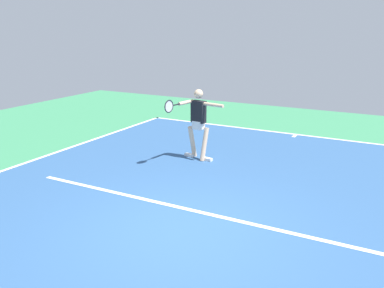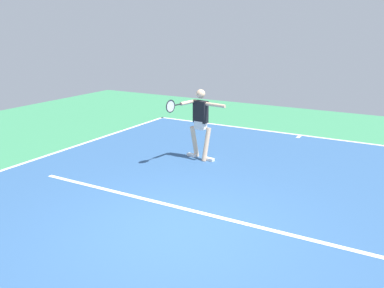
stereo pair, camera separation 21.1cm
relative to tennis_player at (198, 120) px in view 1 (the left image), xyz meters
name	(u,v)px [view 1 (the left image)]	position (x,y,z in m)	size (l,w,h in m)	color
ground_plane	(182,231)	(-1.50, 3.40, -0.98)	(22.08, 22.08, 0.00)	#388456
court_surface	(182,231)	(-1.50, 3.40, -0.97)	(10.00, 13.90, 0.00)	#2D5484
court_line_baseline_near	(296,134)	(-1.50, -3.50, -0.97)	(10.00, 0.10, 0.01)	white
court_line_service	(203,213)	(-1.50, 2.66, -0.97)	(7.50, 0.10, 0.01)	white
court_line_centre_mark	(295,136)	(-1.50, -3.30, -0.97)	(0.10, 0.30, 0.01)	white
tennis_player	(198,120)	(0.00, 0.00, 0.00)	(1.09, 1.17, 1.71)	beige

